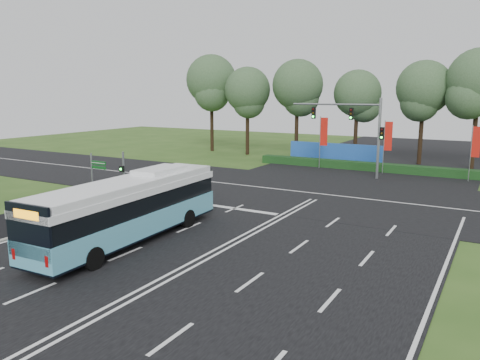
{
  "coord_description": "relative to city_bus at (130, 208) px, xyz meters",
  "views": [
    {
      "loc": [
        11.64,
        -20.32,
        7.42
      ],
      "look_at": [
        -1.17,
        2.0,
        2.61
      ],
      "focal_mm": 35.0,
      "sensor_mm": 36.0,
      "label": 1
    }
  ],
  "objects": [
    {
      "name": "ground",
      "position": [
        4.42,
        3.38,
        -1.73
      ],
      "size": [
        120.0,
        120.0,
        0.0
      ],
      "primitive_type": "plane",
      "color": "#31531B",
      "rests_on": "ground"
    },
    {
      "name": "road_main",
      "position": [
        4.42,
        3.38,
        -1.71
      ],
      "size": [
        20.0,
        120.0,
        0.04
      ],
      "primitive_type": "cube",
      "color": "black",
      "rests_on": "ground"
    },
    {
      "name": "road_cross",
      "position": [
        4.42,
        15.38,
        -1.7
      ],
      "size": [
        120.0,
        14.0,
        0.05
      ],
      "primitive_type": "cube",
      "color": "black",
      "rests_on": "ground"
    },
    {
      "name": "bike_path",
      "position": [
        -8.08,
        0.38,
        -1.7
      ],
      "size": [
        5.0,
        18.0,
        0.06
      ],
      "primitive_type": "cube",
      "color": "black",
      "rests_on": "ground"
    },
    {
      "name": "kerb_strip",
      "position": [
        -5.68,
        0.38,
        -1.67
      ],
      "size": [
        0.25,
        18.0,
        0.12
      ],
      "primitive_type": "cube",
      "color": "gray",
      "rests_on": "ground"
    },
    {
      "name": "city_bus",
      "position": [
        0.0,
        0.0,
        0.0
      ],
      "size": [
        3.01,
        12.05,
        3.43
      ],
      "rotation": [
        0.0,
        0.0,
        0.04
      ],
      "color": "#53A6C1",
      "rests_on": "ground"
    },
    {
      "name": "pedestrian_signal",
      "position": [
        -5.98,
        5.8,
        0.22
      ],
      "size": [
        0.33,
        0.42,
        3.57
      ],
      "rotation": [
        0.0,
        0.0,
        0.35
      ],
      "color": "gray",
      "rests_on": "ground"
    },
    {
      "name": "street_sign",
      "position": [
        -7.49,
        4.78,
        0.5
      ],
      "size": [
        1.36,
        0.1,
        3.49
      ],
      "rotation": [
        0.0,
        0.0,
        -0.0
      ],
      "color": "gray",
      "rests_on": "ground"
    },
    {
      "name": "utility_cabinet",
      "position": [
        -7.35,
        -0.64,
        -1.3
      ],
      "size": [
        0.54,
        0.46,
        0.85
      ],
      "primitive_type": "cube",
      "rotation": [
        0.0,
        0.0,
        0.07
      ],
      "color": "#A49A84",
      "rests_on": "ground"
    },
    {
      "name": "banner_flag_left",
      "position": [
        0.24,
        26.98,
        1.6
      ],
      "size": [
        0.75,
        0.23,
        5.15
      ],
      "rotation": [
        0.0,
        0.0,
        0.24
      ],
      "color": "gray",
      "rests_on": "ground"
    },
    {
      "name": "banner_flag_mid",
      "position": [
        6.47,
        26.84,
        1.48
      ],
      "size": [
        0.72,
        0.18,
        4.94
      ],
      "rotation": [
        0.0,
        0.0,
        0.18
      ],
      "color": "gray",
      "rests_on": "ground"
    },
    {
      "name": "banner_flag_right",
      "position": [
        13.72,
        26.4,
        1.38
      ],
      "size": [
        0.71,
        0.1,
        4.78
      ],
      "rotation": [
        0.0,
        0.0,
        -0.07
      ],
      "color": "gray",
      "rests_on": "ground"
    },
    {
      "name": "traffic_light_gantry",
      "position": [
        4.62,
        23.88,
        2.94
      ],
      "size": [
        8.41,
        0.28,
        7.0
      ],
      "color": "gray",
      "rests_on": "ground"
    },
    {
      "name": "hedge",
      "position": [
        4.42,
        27.88,
        -1.33
      ],
      "size": [
        22.0,
        1.2,
        0.8
      ],
      "primitive_type": "cube",
      "color": "#133514",
      "rests_on": "ground"
    },
    {
      "name": "blue_hoarding",
      "position": [
        0.42,
        30.38,
        -0.63
      ],
      "size": [
        10.0,
        0.3,
        2.2
      ],
      "primitive_type": "cube",
      "color": "blue",
      "rests_on": "ground"
    },
    {
      "name": "eucalyptus_row",
      "position": [
        6.76,
        33.71,
        6.52
      ],
      "size": [
        54.29,
        7.96,
        12.18
      ],
      "color": "black",
      "rests_on": "ground"
    }
  ]
}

